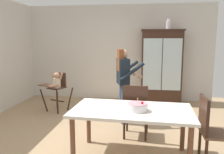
{
  "coord_description": "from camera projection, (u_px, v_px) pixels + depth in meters",
  "views": [
    {
      "loc": [
        0.75,
        -3.91,
        1.7
      ],
      "look_at": [
        0.1,
        0.7,
        0.95
      ],
      "focal_mm": 36.35,
      "sensor_mm": 36.0,
      "label": 1
    }
  ],
  "objects": [
    {
      "name": "high_chair_with_toddler",
      "position": [
        57.0,
        84.0,
        5.46
      ],
      "size": [
        0.75,
        0.82,
        0.95
      ],
      "rotation": [
        0.0,
        0.0,
        -0.38
      ],
      "color": "#382116",
      "rests_on": "ground_plane"
    },
    {
      "name": "adult_person",
      "position": [
        123.0,
        77.0,
        4.63
      ],
      "size": [
        0.62,
        0.6,
        1.53
      ],
      "rotation": [
        0.0,
        0.0,
        1.9
      ],
      "color": "#3D4C6B",
      "rests_on": "ground_plane"
    },
    {
      "name": "dining_chair_far_side",
      "position": [
        136.0,
        108.0,
        3.91
      ],
      "size": [
        0.47,
        0.47,
        0.96
      ],
      "rotation": [
        0.0,
        0.0,
        3.08
      ],
      "color": "#382116",
      "rests_on": "ground_plane"
    },
    {
      "name": "ground_plane",
      "position": [
        101.0,
        133.0,
        4.19
      ],
      "size": [
        6.24,
        6.24,
        0.0
      ],
      "primitive_type": "plane",
      "color": "tan"
    },
    {
      "name": "wall_back",
      "position": [
        118.0,
        53.0,
        6.55
      ],
      "size": [
        5.32,
        0.06,
        2.7
      ],
      "primitive_type": "cube",
      "color": "beige",
      "rests_on": "ground_plane"
    },
    {
      "name": "china_cabinet",
      "position": [
        161.0,
        66.0,
        6.18
      ],
      "size": [
        1.13,
        0.48,
        1.99
      ],
      "color": "#382116",
      "rests_on": "ground_plane"
    },
    {
      "name": "ceramic_vase",
      "position": [
        169.0,
        25.0,
        5.98
      ],
      "size": [
        0.13,
        0.13,
        0.27
      ],
      "color": "white",
      "rests_on": "china_cabinet"
    },
    {
      "name": "birthday_cake",
      "position": [
        138.0,
        107.0,
        3.13
      ],
      "size": [
        0.28,
        0.28,
        0.19
      ],
      "color": "white",
      "rests_on": "dining_table"
    },
    {
      "name": "dining_table",
      "position": [
        132.0,
        115.0,
        3.23
      ],
      "size": [
        1.74,
        1.01,
        0.74
      ],
      "color": "silver",
      "rests_on": "ground_plane"
    },
    {
      "name": "dining_chair_right_end",
      "position": [
        211.0,
        127.0,
        3.05
      ],
      "size": [
        0.45,
        0.45,
        0.96
      ],
      "rotation": [
        0.0,
        0.0,
        1.56
      ],
      "color": "#382116",
      "rests_on": "ground_plane"
    }
  ]
}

